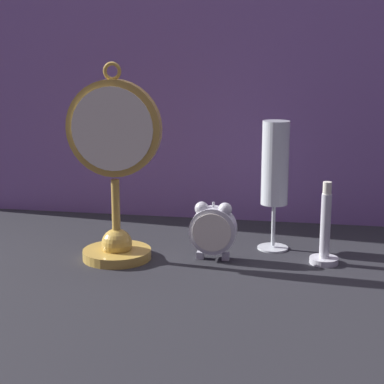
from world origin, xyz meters
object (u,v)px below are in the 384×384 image
(alarm_clock_twin_bell, at_px, (213,228))
(brass_candlestick, at_px, (325,237))
(champagne_flute, at_px, (275,171))
(pocket_watch_on_stand, at_px, (115,179))

(alarm_clock_twin_bell, distance_m, brass_candlestick, 0.18)
(brass_candlestick, bearing_deg, alarm_clock_twin_bell, -176.20)
(alarm_clock_twin_bell, relative_size, champagne_flute, 0.44)
(pocket_watch_on_stand, height_order, alarm_clock_twin_bell, pocket_watch_on_stand)
(pocket_watch_on_stand, distance_m, champagne_flute, 0.28)
(alarm_clock_twin_bell, xyz_separation_m, brass_candlestick, (0.18, 0.01, -0.01))
(alarm_clock_twin_bell, bearing_deg, brass_candlestick, 3.80)
(pocket_watch_on_stand, height_order, champagne_flute, pocket_watch_on_stand)
(pocket_watch_on_stand, distance_m, alarm_clock_twin_bell, 0.18)
(alarm_clock_twin_bell, height_order, brass_candlestick, brass_candlestick)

